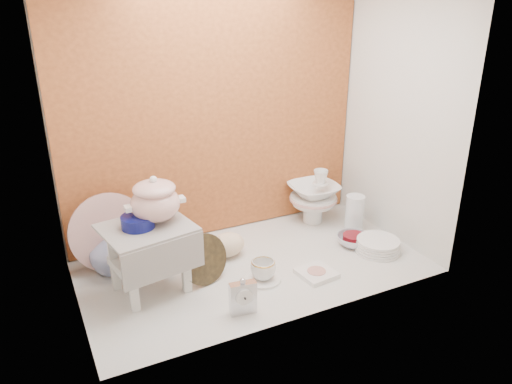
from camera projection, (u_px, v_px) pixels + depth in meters
ground at (254, 266)px, 2.68m from camera, size 1.80×1.80×0.00m
niche_shell at (238, 87)px, 2.48m from camera, size 1.86×1.03×1.53m
step_stool at (149, 259)px, 2.41m from camera, size 0.46×0.41×0.35m
soup_tureen at (155, 199)px, 2.35m from camera, size 0.31×0.31×0.24m
cobalt_bowl at (138, 222)px, 2.33m from camera, size 0.19×0.19×0.06m
floral_platter at (109, 232)px, 2.60m from camera, size 0.42×0.15×0.41m
blue_white_vase at (112, 251)px, 2.59m from camera, size 0.31×0.31×0.24m
lacquer_tray at (204, 260)px, 2.49m from camera, size 0.28×0.15×0.26m
mantel_clock at (243, 296)px, 2.26m from camera, size 0.13×0.06×0.18m
plush_pig at (227, 244)px, 2.75m from camera, size 0.27×0.19×0.15m
teacup_saucer at (263, 279)px, 2.55m from camera, size 0.24×0.24×0.01m
gold_rim_teacup at (263, 270)px, 2.53m from camera, size 0.16×0.16×0.10m
lattice_dish at (316, 273)px, 2.59m from camera, size 0.19×0.19×0.02m
dinner_plate_stack at (378, 245)px, 2.82m from camera, size 0.29×0.29×0.07m
crystal_bowl at (354, 240)px, 2.89m from camera, size 0.24×0.24×0.06m
clear_glass_vase at (354, 213)px, 3.04m from camera, size 0.14×0.14×0.23m
porcelain_tower at (313, 196)px, 3.13m from camera, size 0.39×0.39×0.35m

